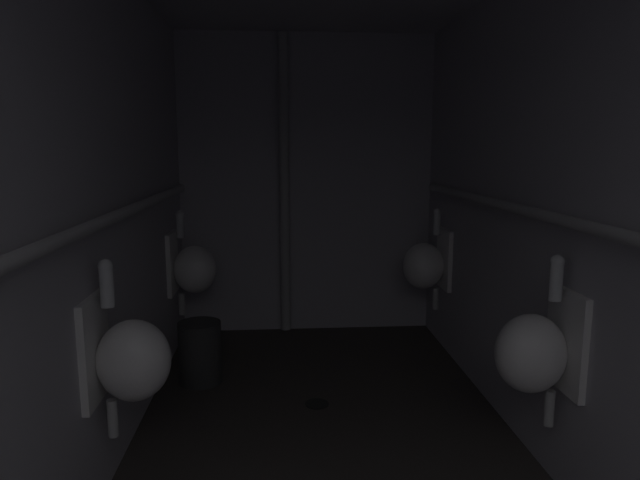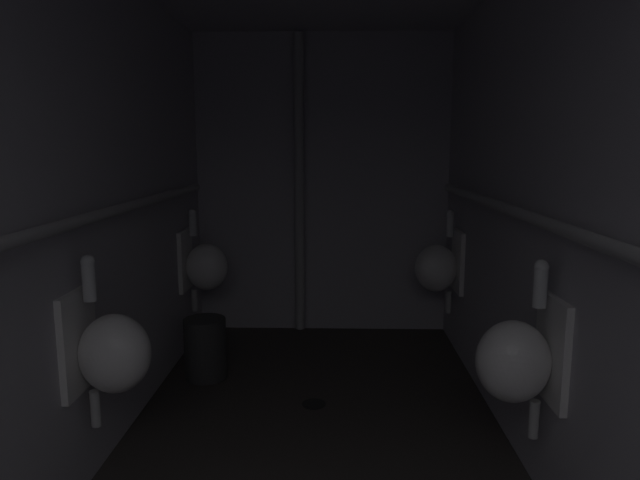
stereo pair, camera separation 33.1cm
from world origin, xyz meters
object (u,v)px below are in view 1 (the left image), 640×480
(standpipe_back_wall, at_px, (284,187))
(waste_bin, at_px, (200,352))
(urinal_right_mid, at_px, (536,351))
(floor_drain, at_px, (317,404))
(urinal_right_far, at_px, (426,264))
(urinal_left_mid, at_px, (128,358))
(urinal_left_far, at_px, (192,268))

(standpipe_back_wall, relative_size, waste_bin, 5.84)
(urinal_right_mid, relative_size, floor_drain, 5.39)
(urinal_right_mid, xyz_separation_m, urinal_right_far, (0.00, 1.78, 0.00))
(floor_drain, bearing_deg, urinal_right_mid, -45.65)
(urinal_left_mid, distance_m, urinal_right_mid, 1.70)
(urinal_left_mid, height_order, standpipe_back_wall, standpipe_back_wall)
(urinal_left_far, bearing_deg, urinal_right_far, 0.02)
(urinal_right_far, bearing_deg, urinal_left_mid, -134.49)
(standpipe_back_wall, bearing_deg, urinal_left_far, -147.52)
(urinal_left_mid, bearing_deg, urinal_right_mid, -1.56)
(urinal_right_far, relative_size, floor_drain, 5.39)
(urinal_right_mid, distance_m, urinal_right_far, 1.78)
(urinal_right_far, xyz_separation_m, waste_bin, (-1.59, -0.51, -0.44))
(urinal_left_far, height_order, urinal_right_mid, same)
(urinal_left_mid, relative_size, urinal_right_mid, 1.00)
(urinal_left_mid, xyz_separation_m, urinal_right_far, (1.70, 1.73, 0.00))
(urinal_right_far, xyz_separation_m, standpipe_back_wall, (-1.03, 0.43, 0.54))
(floor_drain, bearing_deg, urinal_left_far, 133.14)
(urinal_right_far, bearing_deg, waste_bin, -162.11)
(urinal_left_mid, bearing_deg, urinal_right_far, 45.51)
(standpipe_back_wall, bearing_deg, floor_drain, -83.02)
(urinal_left_mid, xyz_separation_m, urinal_left_far, (0.00, 1.73, 0.00))
(urinal_left_far, relative_size, standpipe_back_wall, 0.33)
(urinal_left_far, height_order, waste_bin, urinal_left_far)
(urinal_right_far, distance_m, waste_bin, 1.73)
(urinal_right_mid, xyz_separation_m, floor_drain, (-0.87, 0.89, -0.63))
(urinal_left_far, distance_m, urinal_right_mid, 2.46)
(urinal_left_mid, bearing_deg, urinal_left_far, 90.00)
(urinal_right_far, height_order, floor_drain, urinal_right_far)
(urinal_left_mid, bearing_deg, waste_bin, 84.68)
(urinal_left_mid, xyz_separation_m, standpipe_back_wall, (0.67, 2.16, 0.54))
(standpipe_back_wall, bearing_deg, urinal_left_mid, -107.29)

